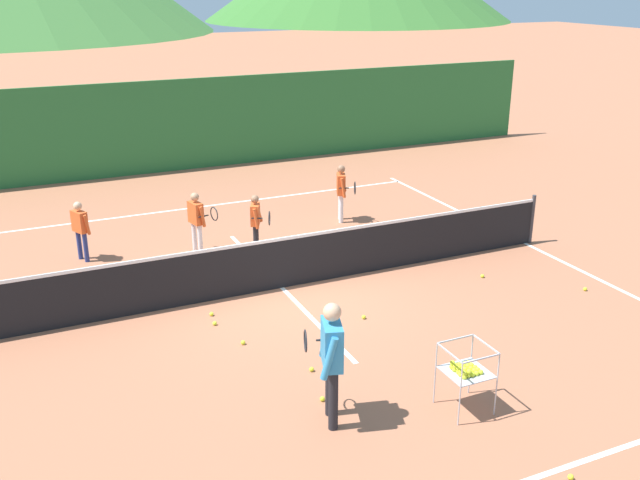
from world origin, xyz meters
TOP-DOWN VIEW (x-y plane):
  - ground_plane at (0.00, 0.00)m, footprint 120.00×120.00m
  - line_baseline_far at (0.00, 5.32)m, footprint 11.09×0.08m
  - line_sideline_east at (5.54, 0.00)m, footprint 0.08×11.39m
  - line_service_center at (0.00, 0.00)m, footprint 0.08×5.95m
  - tennis_net at (0.00, 0.00)m, footprint 11.42×0.08m
  - instructor at (-0.95, -4.11)m, footprint 0.45×0.82m
  - student_0 at (-3.11, 2.89)m, footprint 0.34×0.50m
  - student_1 at (-0.90, 2.36)m, footprint 0.52×0.56m
  - student_2 at (0.19, 1.87)m, footprint 0.41×0.68m
  - student_3 at (2.63, 2.93)m, footprint 0.42×0.72m
  - ball_cart at (0.74, -4.58)m, footprint 0.58×0.58m
  - tennis_ball_0 at (0.78, -1.73)m, footprint 0.07×0.07m
  - tennis_ball_1 at (-1.33, -1.74)m, footprint 0.07×0.07m
  - tennis_ball_3 at (-0.68, -2.90)m, footprint 0.07×0.07m
  - tennis_ball_4 at (1.04, -6.25)m, footprint 0.07×0.07m
  - tennis_ball_5 at (-1.54, -0.93)m, footprint 0.07×0.07m
  - tennis_ball_6 at (3.61, -1.13)m, footprint 0.07×0.07m
  - tennis_ball_8 at (4.94, -2.39)m, footprint 0.07×0.07m
  - tennis_ball_9 at (-1.49, -0.58)m, footprint 0.07×0.07m
  - tennis_ball_10 at (-0.86, -3.66)m, footprint 0.07×0.07m
  - windscreen_fence at (0.00, 9.04)m, footprint 24.40×0.08m

SIDE VIEW (x-z plane):
  - ground_plane at x=0.00m, z-range 0.00..0.00m
  - line_baseline_far at x=0.00m, z-range 0.00..0.01m
  - line_sideline_east at x=5.54m, z-range 0.00..0.01m
  - line_service_center at x=0.00m, z-range 0.00..0.01m
  - tennis_ball_0 at x=0.78m, z-range 0.00..0.07m
  - tennis_ball_1 at x=-1.33m, z-range 0.00..0.07m
  - tennis_ball_3 at x=-0.68m, z-range 0.00..0.07m
  - tennis_ball_4 at x=1.04m, z-range 0.00..0.07m
  - tennis_ball_5 at x=-1.54m, z-range 0.00..0.07m
  - tennis_ball_6 at x=3.61m, z-range 0.00..0.07m
  - tennis_ball_8 at x=4.94m, z-range 0.00..0.07m
  - tennis_ball_9 at x=-1.49m, z-range 0.00..0.07m
  - tennis_ball_10 at x=-0.86m, z-range 0.00..0.07m
  - tennis_net at x=0.00m, z-range -0.03..1.02m
  - ball_cart at x=0.74m, z-range 0.14..1.04m
  - student_0 at x=-3.11m, z-range 0.12..1.34m
  - student_2 at x=0.19m, z-range 0.13..1.35m
  - student_1 at x=-0.90m, z-range 0.13..1.41m
  - student_3 at x=2.63m, z-range 0.13..1.46m
  - instructor at x=-0.95m, z-range 0.17..1.82m
  - windscreen_fence at x=0.00m, z-range 0.00..2.61m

